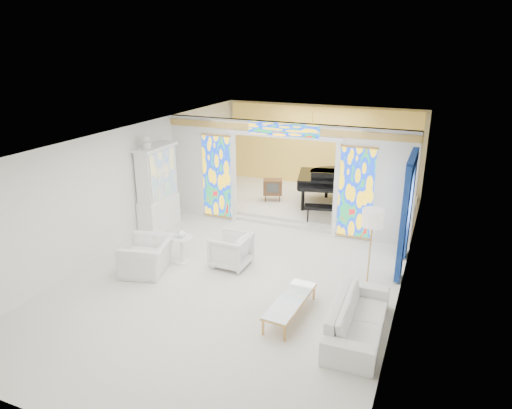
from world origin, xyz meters
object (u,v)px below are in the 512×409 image
at_px(armchair_left, 148,256).
at_px(sofa, 358,318).
at_px(grand_piano, 328,179).
at_px(tv_console, 273,187).
at_px(coffee_table, 290,301).
at_px(armchair_right, 231,250).
at_px(china_cabinet, 158,188).

relative_size(armchair_left, sofa, 0.51).
height_order(grand_piano, tv_console, grand_piano).
bearing_deg(coffee_table, grand_piano, 97.99).
xyz_separation_m(armchair_right, sofa, (3.27, -1.57, -0.06)).
height_order(china_cabinet, coffee_table, china_cabinet).
distance_m(china_cabinet, armchair_left, 2.79).
bearing_deg(grand_piano, armchair_left, -128.19).
bearing_deg(armchair_left, coffee_table, 67.26).
relative_size(china_cabinet, tv_console, 3.88).
bearing_deg(coffee_table, sofa, -3.03).
bearing_deg(tv_console, sofa, -77.54).
relative_size(china_cabinet, armchair_right, 3.17).
bearing_deg(sofa, tv_console, 31.69).
bearing_deg(china_cabinet, tv_console, 52.40).
height_order(armchair_left, sofa, armchair_left).
xyz_separation_m(armchair_left, grand_piano, (2.73, 5.80, 0.58)).
bearing_deg(china_cabinet, armchair_right, -25.16).
bearing_deg(tv_console, china_cabinet, -148.29).
distance_m(sofa, grand_piano, 6.77).
bearing_deg(armchair_left, armchair_right, 106.65).
relative_size(sofa, tv_console, 3.25).
distance_m(sofa, coffee_table, 1.30).
bearing_deg(armchair_right, coffee_table, 53.45).
distance_m(armchair_left, sofa, 4.94).
xyz_separation_m(sofa, coffee_table, (-1.30, 0.07, 0.00)).
relative_size(armchair_right, sofa, 0.38).
bearing_deg(tv_console, grand_piano, -5.44).
xyz_separation_m(armchair_right, coffee_table, (1.98, -1.50, -0.05)).
height_order(coffee_table, grand_piano, grand_piano).
bearing_deg(tv_console, armchair_left, -121.73).
bearing_deg(grand_piano, coffee_table, -95.04).
xyz_separation_m(armchair_left, armchair_right, (1.63, 1.00, 0.01)).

